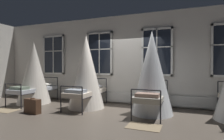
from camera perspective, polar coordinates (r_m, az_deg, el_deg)
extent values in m
plane|color=brown|center=(6.09, 1.69, -12.50)|extent=(21.51, 21.51, 0.00)
cube|color=silver|center=(7.04, 4.82, 3.31)|extent=(11.75, 0.10, 3.41)
cube|color=black|center=(8.55, -17.91, 4.52)|extent=(1.10, 0.02, 1.72)
cube|color=silver|center=(8.53, -17.88, -1.03)|extent=(1.10, 0.06, 0.07)
cube|color=silver|center=(8.64, -17.94, 10.00)|extent=(1.10, 0.06, 0.07)
cube|color=silver|center=(8.88, -20.51, 4.37)|extent=(0.07, 0.06, 1.72)
cube|color=silver|center=(8.23, -15.11, 4.67)|extent=(0.07, 0.06, 1.72)
cube|color=silver|center=(8.55, -17.91, 4.52)|extent=(0.04, 0.06, 1.72)
cube|color=silver|center=(8.56, -17.92, 5.67)|extent=(1.10, 0.06, 0.04)
cube|color=black|center=(7.35, -3.97, 5.15)|extent=(1.10, 0.02, 1.72)
cube|color=silver|center=(7.33, -3.96, -1.30)|extent=(1.10, 0.06, 0.07)
cube|color=silver|center=(7.45, -3.97, 11.51)|extent=(1.10, 0.06, 0.07)
cube|color=silver|center=(7.58, -7.51, 5.02)|extent=(0.07, 0.06, 1.72)
cube|color=silver|center=(7.15, -0.20, 5.27)|extent=(0.07, 0.06, 1.72)
cube|color=silver|center=(7.35, -3.97, 5.15)|extent=(0.04, 0.06, 1.72)
cube|color=silver|center=(7.36, -3.97, 6.49)|extent=(1.10, 0.06, 0.04)
cube|color=black|center=(6.72, 13.91, 5.52)|extent=(1.10, 0.02, 1.72)
cube|color=silver|center=(6.70, 13.88, -1.54)|extent=(1.10, 0.06, 0.07)
cube|color=silver|center=(6.84, 13.94, 12.45)|extent=(1.10, 0.06, 0.07)
cube|color=silver|center=(6.80, 9.58, 5.48)|extent=(0.07, 0.06, 1.72)
cube|color=silver|center=(6.68, 18.32, 5.53)|extent=(0.07, 0.06, 1.72)
cube|color=silver|center=(6.72, 13.91, 5.52)|extent=(0.04, 0.06, 1.72)
cube|color=silver|center=(6.74, 13.92, 6.98)|extent=(1.10, 0.06, 0.04)
cube|color=silver|center=(6.73, 28.91, 5.42)|extent=(0.07, 0.06, 1.72)
cube|color=silver|center=(7.01, 4.50, -8.64)|extent=(7.39, 0.10, 0.36)
cylinder|color=black|center=(8.71, -20.62, -5.28)|extent=(0.04, 0.04, 0.96)
cylinder|color=black|center=(8.22, -16.77, -5.63)|extent=(0.04, 0.04, 0.96)
cylinder|color=black|center=(7.47, -30.49, -6.89)|extent=(0.04, 0.04, 0.83)
cylinder|color=black|center=(6.89, -26.68, -7.51)|extent=(0.04, 0.04, 0.83)
cylinder|color=black|center=(8.06, -25.17, -5.93)|extent=(0.08, 1.87, 0.03)
cylinder|color=black|center=(7.53, -21.28, -6.39)|extent=(0.08, 1.87, 0.03)
cylinder|color=black|center=(8.42, -18.77, -2.21)|extent=(0.75, 0.05, 0.03)
cylinder|color=black|center=(7.13, -28.69, -3.89)|extent=(0.75, 0.05, 0.03)
cube|color=silver|center=(7.78, -23.30, -5.62)|extent=(0.82, 1.91, 0.15)
ellipsoid|color=silver|center=(8.26, -19.86, -4.22)|extent=(0.59, 0.41, 0.14)
cube|color=slate|center=(7.31, -27.09, -5.09)|extent=(0.63, 0.38, 0.10)
cone|color=silver|center=(7.73, -23.33, -0.72)|extent=(1.27, 1.27, 2.40)
cylinder|color=black|center=(7.44, -7.20, -6.29)|extent=(0.04, 0.04, 0.96)
cylinder|color=black|center=(7.12, -1.81, -6.61)|extent=(0.04, 0.04, 0.96)
cylinder|color=black|center=(5.88, -15.79, -8.90)|extent=(0.04, 0.04, 0.83)
cylinder|color=black|center=(5.47, -9.34, -9.61)|extent=(0.04, 0.04, 0.83)
cylinder|color=black|center=(6.64, -10.98, -7.33)|extent=(0.05, 1.87, 0.03)
cylinder|color=black|center=(6.28, -5.07, -7.78)|extent=(0.05, 1.87, 0.03)
cylinder|color=black|center=(7.23, -4.57, -2.68)|extent=(0.75, 0.04, 0.03)
cylinder|color=black|center=(5.61, -12.70, -5.08)|extent=(0.75, 0.04, 0.03)
cube|color=beige|center=(6.44, -8.11, -6.91)|extent=(0.79, 1.89, 0.15)
ellipsoid|color=silver|center=(7.03, -5.40, -5.07)|extent=(0.58, 0.40, 0.14)
cube|color=#8C939E|center=(5.84, -11.29, -6.51)|extent=(0.63, 0.36, 0.10)
cone|color=silver|center=(6.38, -8.12, -0.42)|extent=(1.27, 1.27, 2.53)
cylinder|color=black|center=(6.67, 10.47, -7.14)|extent=(0.04, 0.04, 0.96)
cylinder|color=black|center=(6.57, 16.97, -7.29)|extent=(0.04, 0.04, 0.96)
cylinder|color=black|center=(4.89, 6.09, -10.87)|extent=(0.04, 0.04, 0.83)
cylinder|color=black|center=(4.75, 15.02, -11.26)|extent=(0.04, 0.04, 0.83)
cylinder|color=black|center=(5.77, 8.63, -8.57)|extent=(0.06, 1.87, 0.03)
cylinder|color=black|center=(5.65, 16.16, -8.80)|extent=(0.06, 1.87, 0.03)
cylinder|color=black|center=(6.56, 13.71, -3.07)|extent=(0.75, 0.04, 0.03)
cylinder|color=black|center=(4.74, 10.50, -6.19)|extent=(0.75, 0.04, 0.03)
cube|color=#B7B2A3|center=(5.69, 12.36, -7.97)|extent=(0.80, 1.90, 0.15)
ellipsoid|color=beige|center=(6.35, 13.39, -5.74)|extent=(0.59, 0.41, 0.14)
cube|color=gray|center=(5.02, 11.09, -7.75)|extent=(0.63, 0.37, 0.10)
cone|color=white|center=(5.62, 12.38, -0.71)|extent=(1.27, 1.27, 2.51)
cylinder|color=black|center=(6.68, 30.30, -7.24)|extent=(0.04, 0.04, 0.96)
cylinder|color=black|center=(5.77, 31.77, -8.70)|extent=(0.04, 1.87, 0.03)
cube|color=#8E7A5B|center=(6.98, -30.43, -10.85)|extent=(0.81, 0.57, 0.01)
cube|color=#8E7A5B|center=(4.56, 9.98, -17.10)|extent=(0.81, 0.58, 0.01)
cube|color=#472D1E|center=(6.15, -23.73, -10.35)|extent=(0.58, 0.28, 0.44)
cube|color=tan|center=(6.22, -22.94, -10.23)|extent=(0.50, 0.09, 0.03)
torus|color=#472D1E|center=(6.11, -23.74, -8.19)|extent=(0.16, 0.16, 0.02)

